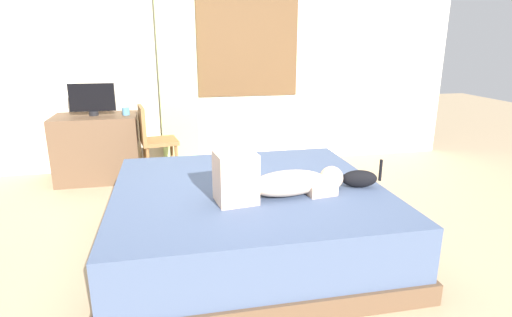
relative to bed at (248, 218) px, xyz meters
The scene contains 10 objects.
ground_plane 0.28m from the bed, 124.15° to the right, with size 16.00×16.00×0.00m, color tan.
back_wall_with_window 2.62m from the bed, 91.52° to the left, with size 6.40×0.14×2.90m.
bed is the anchor object (origin of this frame).
person_lying 0.46m from the bed, 59.05° to the right, with size 0.94×0.37×0.34m.
cat 0.86m from the bed, 13.25° to the right, with size 0.35×0.16×0.21m.
desk 2.36m from the bed, 125.18° to the left, with size 0.90×0.56×0.74m.
tv_monitor 2.46m from the bed, 125.29° to the left, with size 0.48×0.10×0.35m.
cup 2.21m from the bed, 118.41° to the left, with size 0.08×0.08×0.09m, color teal.
chair_by_desk 1.89m from the bed, 113.52° to the left, with size 0.44×0.44×0.86m.
curtain_left 2.45m from the bed, 101.06° to the left, with size 0.44×0.06×2.44m, color #ADCC75.
Camera 1 is at (-0.45, -2.71, 1.56)m, focal length 28.88 mm.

